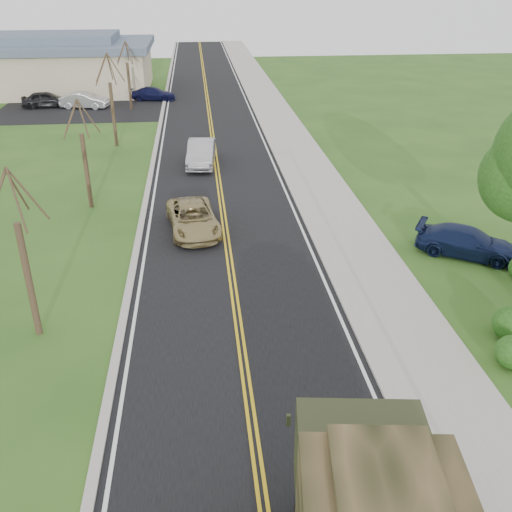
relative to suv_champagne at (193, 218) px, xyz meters
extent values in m
cube|color=black|center=(1.54, 21.76, -0.67)|extent=(8.00, 120.00, 0.01)
cube|color=#9E998E|center=(5.69, 21.76, -0.61)|extent=(0.30, 120.00, 0.12)
cube|color=#9E998E|center=(7.44, 21.76, -0.62)|extent=(3.20, 120.00, 0.10)
cube|color=#9E998E|center=(-2.61, 21.76, -0.62)|extent=(0.30, 120.00, 0.10)
cylinder|color=#38281C|center=(-5.46, -8.24, 1.43)|extent=(0.24, 0.24, 4.20)
cylinder|color=#38281C|center=(-4.98, -8.11, 4.45)|extent=(1.01, 0.33, 1.90)
cylinder|color=#38281C|center=(-5.42, -7.62, 4.38)|extent=(0.13, 1.29, 1.74)
cylinder|color=#38281C|center=(-5.19, -8.65, 4.45)|extent=(0.58, 0.90, 1.90)
cylinder|color=#38281C|center=(-5.46, 3.76, 1.31)|extent=(0.24, 0.24, 3.96)
cylinder|color=#38281C|center=(-5.01, 3.88, 4.16)|extent=(0.96, 0.32, 1.79)
cylinder|color=#38281C|center=(-5.43, 4.34, 4.09)|extent=(0.12, 1.22, 1.65)
cylinder|color=#38281C|center=(-5.89, 3.93, 4.16)|extent=(0.93, 0.41, 1.79)
cylinder|color=#38281C|center=(-5.82, 3.31, 4.09)|extent=(0.75, 0.99, 1.67)
cylinder|color=#38281C|center=(-5.20, 3.37, 4.16)|extent=(0.55, 0.85, 1.80)
cylinder|color=#38281C|center=(-5.46, 15.76, 1.55)|extent=(0.24, 0.24, 4.44)
cylinder|color=#38281C|center=(-4.95, 15.89, 4.75)|extent=(1.07, 0.35, 2.00)
cylinder|color=#38281C|center=(-5.42, 16.41, 4.67)|extent=(0.13, 1.36, 1.84)
cylinder|color=#38281C|center=(-5.94, 15.95, 4.75)|extent=(1.03, 0.46, 2.00)
cylinder|color=#38281C|center=(-5.87, 15.25, 4.67)|extent=(0.83, 1.10, 1.87)
cylinder|color=#38281C|center=(-5.17, 15.32, 4.75)|extent=(0.61, 0.95, 2.01)
cylinder|color=#38281C|center=(-5.46, 27.76, 1.37)|extent=(0.24, 0.24, 4.08)
cylinder|color=#38281C|center=(-4.99, 27.88, 4.31)|extent=(0.99, 0.33, 1.84)
cylinder|color=#38281C|center=(-5.42, 28.36, 4.23)|extent=(0.13, 1.25, 1.69)
cylinder|color=#38281C|center=(-5.90, 27.93, 4.31)|extent=(0.95, 0.42, 1.85)
cylinder|color=#38281C|center=(-5.83, 27.29, 4.23)|extent=(0.77, 1.02, 1.72)
cylinder|color=#38281C|center=(-5.19, 27.36, 4.31)|extent=(0.57, 0.88, 1.85)
cube|color=tan|center=(-14.46, 37.76, 1.43)|extent=(20.00, 12.00, 4.20)
cube|color=#475466|center=(-14.46, 37.76, 3.83)|extent=(21.00, 13.00, 0.70)
cube|color=#475466|center=(-14.46, 37.76, 4.53)|extent=(14.00, 8.00, 0.90)
cube|color=black|center=(-8.46, 27.76, -0.66)|extent=(18.00, 10.00, 0.02)
cube|color=#2E331B|center=(3.51, -17.15, 1.49)|extent=(2.98, 2.49, 1.59)
cube|color=black|center=(3.64, -16.13, 1.72)|extent=(2.49, 0.41, 0.80)
imported|color=#9F8D59|center=(0.00, 0.00, 0.00)|extent=(2.85, 5.09, 1.34)
imported|color=#A2A1A6|center=(0.59, 10.56, 0.11)|extent=(2.04, 4.88, 1.57)
imported|color=#101B3D|center=(12.06, -3.93, -0.03)|extent=(4.71, 3.85, 1.28)
imported|color=black|center=(-13.33, 29.46, 0.06)|extent=(4.48, 2.27, 1.46)
imported|color=silver|center=(-9.77, 28.75, 0.03)|extent=(4.50, 2.29, 1.41)
imported|color=#0E1136|center=(-3.65, 31.76, -0.05)|extent=(4.49, 2.39, 1.24)
camera|label=1|loc=(0.39, -25.60, 10.75)|focal=40.00mm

